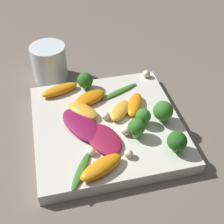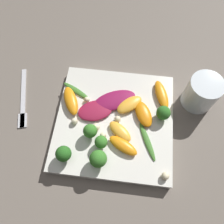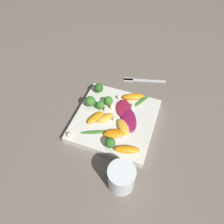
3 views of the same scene
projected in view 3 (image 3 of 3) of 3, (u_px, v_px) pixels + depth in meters
The scene contains 25 objects.
ground_plane at pixel (115, 122), 0.78m from camera, with size 2.40×2.40×0.00m, color #6B6056.
plate at pixel (115, 120), 0.77m from camera, with size 0.27×0.27×0.03m.
drinking_glass at pixel (121, 178), 0.61m from camera, with size 0.08×0.08×0.08m.
fork at pixel (140, 80), 0.91m from camera, with size 0.06×0.17×0.01m.
radicchio_leaf_0 at pixel (129, 120), 0.74m from camera, with size 0.12×0.09×0.01m.
radicchio_leaf_1 at pixel (124, 108), 0.78m from camera, with size 0.10×0.08×0.01m.
orange_segment_0 at pixel (105, 118), 0.75m from camera, with size 0.07×0.06×0.02m.
orange_segment_1 at pixel (127, 149), 0.67m from camera, with size 0.05×0.08×0.02m.
orange_segment_2 at pixel (123, 127), 0.72m from camera, with size 0.07×0.07×0.02m.
orange_segment_3 at pixel (96, 118), 0.75m from camera, with size 0.07×0.06×0.02m.
orange_segment_4 at pixel (114, 134), 0.71m from camera, with size 0.06×0.08×0.02m.
orange_segment_5 at pixel (133, 97), 0.81m from camera, with size 0.06×0.08×0.02m.
broccoli_floret_0 at pixel (100, 105), 0.77m from camera, with size 0.03×0.03×0.03m.
broccoli_floret_1 at pixel (99, 88), 0.82m from camera, with size 0.03×0.03×0.04m.
broccoli_floret_2 at pixel (90, 101), 0.77m from camera, with size 0.04×0.04×0.04m.
broccoli_floret_3 at pixel (110, 143), 0.67m from camera, with size 0.03×0.03×0.04m.
broccoli_floret_4 at pixel (109, 101), 0.78m from camera, with size 0.03×0.03×0.04m.
arugula_sprig_0 at pixel (95, 132), 0.72m from camera, with size 0.05×0.09×0.01m.
arugula_sprig_1 at pixel (141, 101), 0.80m from camera, with size 0.08×0.05×0.01m.
macadamia_nut_0 at pixel (106, 109), 0.77m from camera, with size 0.01×0.01×0.01m.
macadamia_nut_1 at pixel (119, 97), 0.81m from camera, with size 0.02×0.02×0.02m.
macadamia_nut_2 at pixel (69, 135), 0.70m from camera, with size 0.02×0.02×0.02m.
macadamia_nut_3 at pixel (133, 105), 0.78m from camera, with size 0.01×0.01×0.01m.
macadamia_nut_4 at pixel (113, 118), 0.75m from camera, with size 0.02×0.02×0.02m.
macadamia_nut_5 at pixel (112, 106), 0.78m from camera, with size 0.02×0.02×0.02m.
Camera 3 is at (-0.43, -0.14, 0.63)m, focal length 35.00 mm.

